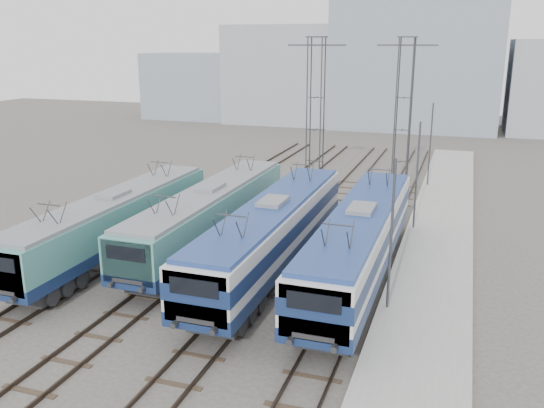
{
  "coord_description": "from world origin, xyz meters",
  "views": [
    {
      "loc": [
        11.24,
        -21.71,
        11.6
      ],
      "look_at": [
        1.51,
        7.0,
        3.07
      ],
      "focal_mm": 38.0,
      "sensor_mm": 36.0,
      "label": 1
    }
  ],
  "objects": [
    {
      "name": "ground",
      "position": [
        0.0,
        0.0,
        0.0
      ],
      "size": [
        160.0,
        160.0,
        0.0
      ],
      "primitive_type": "plane",
      "color": "#514C47"
    },
    {
      "name": "platform",
      "position": [
        10.2,
        8.0,
        0.15
      ],
      "size": [
        4.0,
        70.0,
        0.3
      ],
      "primitive_type": "cube",
      "color": "#9E9E99",
      "rests_on": "ground"
    },
    {
      "name": "locomotive_far_left",
      "position": [
        -6.75,
        4.11,
        2.15
      ],
      "size": [
        2.72,
        17.17,
        3.23
      ],
      "color": "navy",
      "rests_on": "ground"
    },
    {
      "name": "locomotive_center_left",
      "position": [
        -2.25,
        6.92,
        2.19
      ],
      "size": [
        2.78,
        17.55,
        3.3
      ],
      "color": "navy",
      "rests_on": "ground"
    },
    {
      "name": "locomotive_center_right",
      "position": [
        2.25,
        4.79,
        2.32
      ],
      "size": [
        2.88,
        18.22,
        3.43
      ],
      "color": "navy",
      "rests_on": "ground"
    },
    {
      "name": "locomotive_far_right",
      "position": [
        6.75,
        4.98,
        2.32
      ],
      "size": [
        2.87,
        18.17,
        3.42
      ],
      "color": "navy",
      "rests_on": "ground"
    },
    {
      "name": "catenary_tower_west",
      "position": [
        0.0,
        22.0,
        6.64
      ],
      "size": [
        4.5,
        1.2,
        12.0
      ],
      "color": "#3F4247",
      "rests_on": "ground"
    },
    {
      "name": "catenary_tower_east",
      "position": [
        6.5,
        24.0,
        6.64
      ],
      "size": [
        4.5,
        1.2,
        12.0
      ],
      "color": "#3F4247",
      "rests_on": "ground"
    },
    {
      "name": "mast_front",
      "position": [
        8.6,
        2.0,
        3.5
      ],
      "size": [
        0.12,
        0.12,
        7.0
      ],
      "primitive_type": "cylinder",
      "color": "#3F4247",
      "rests_on": "ground"
    },
    {
      "name": "mast_mid",
      "position": [
        8.6,
        14.0,
        3.5
      ],
      "size": [
        0.12,
        0.12,
        7.0
      ],
      "primitive_type": "cylinder",
      "color": "#3F4247",
      "rests_on": "ground"
    },
    {
      "name": "mast_rear",
      "position": [
        8.6,
        26.0,
        3.5
      ],
      "size": [
        0.12,
        0.12,
        7.0
      ],
      "primitive_type": "cylinder",
      "color": "#3F4247",
      "rests_on": "ground"
    },
    {
      "name": "building_west",
      "position": [
        -14.0,
        62.0,
        7.0
      ],
      "size": [
        18.0,
        12.0,
        14.0
      ],
      "primitive_type": "cube",
      "color": "#9CA3AE",
      "rests_on": "ground"
    },
    {
      "name": "building_center",
      "position": [
        4.0,
        62.0,
        9.0
      ],
      "size": [
        22.0,
        14.0,
        18.0
      ],
      "primitive_type": "cube",
      "color": "#8996A7",
      "rests_on": "ground"
    },
    {
      "name": "building_far_west",
      "position": [
        -30.0,
        62.0,
        5.0
      ],
      "size": [
        14.0,
        10.0,
        10.0
      ],
      "primitive_type": "cube",
      "color": "#8996A7",
      "rests_on": "ground"
    }
  ]
}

